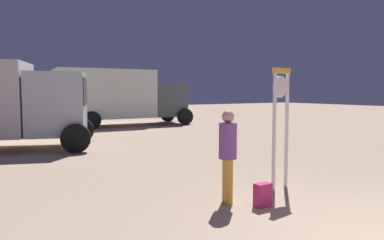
% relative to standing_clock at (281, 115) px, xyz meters
% --- Properties ---
extents(standing_clock, '(0.49, 0.16, 2.35)m').
position_rel_standing_clock_xyz_m(standing_clock, '(0.00, 0.00, 0.00)').
color(standing_clock, white).
rests_on(standing_clock, ground_plane).
extents(person_near_clock, '(0.30, 0.30, 1.59)m').
position_rel_standing_clock_xyz_m(person_near_clock, '(-1.44, -0.20, -0.56)').
color(person_near_clock, gold).
rests_on(person_near_clock, ground_plane).
extents(backpack, '(0.29, 0.20, 0.39)m').
position_rel_standing_clock_xyz_m(backpack, '(-1.07, -0.66, -1.26)').
color(backpack, '#CA2C66').
rests_on(backpack, ground_plane).
extents(box_truck_far, '(7.37, 3.05, 3.05)m').
position_rel_standing_clock_xyz_m(box_truck_far, '(1.94, 13.93, 0.20)').
color(box_truck_far, white).
rests_on(box_truck_far, ground_plane).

